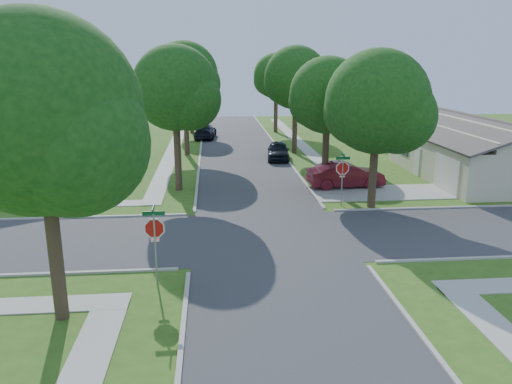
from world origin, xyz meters
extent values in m
plane|color=#365818|center=(0.00, 0.00, 0.00)|extent=(100.00, 100.00, 0.00)
cube|color=#333335|center=(0.00, 0.00, 0.00)|extent=(7.00, 100.00, 0.02)
cube|color=#9E9B91|center=(6.10, 26.00, 0.02)|extent=(1.20, 40.00, 0.04)
cube|color=#9E9B91|center=(-6.10, 26.00, 0.02)|extent=(1.20, 40.00, 0.04)
cube|color=#9E9B91|center=(7.90, 7.10, 0.03)|extent=(8.80, 3.60, 0.05)
cube|color=gray|center=(-4.70, -4.70, 1.35)|extent=(0.06, 0.06, 2.70)
cylinder|color=white|center=(-4.70, -4.70, 2.15)|extent=(1.05, 0.02, 1.05)
cylinder|color=red|center=(-4.70, -4.70, 2.15)|extent=(0.90, 0.03, 0.90)
cube|color=red|center=(-4.70, -4.70, 1.68)|extent=(0.34, 0.03, 0.12)
cube|color=white|center=(-4.70, -4.70, 1.68)|extent=(0.30, 0.03, 0.08)
cube|color=#0C5426|center=(-4.70, -4.70, 2.72)|extent=(0.80, 0.02, 0.16)
cube|color=#0C5426|center=(-4.70, -4.70, 2.90)|extent=(0.02, 0.80, 0.16)
cube|color=gray|center=(4.70, 4.70, 1.35)|extent=(0.06, 0.06, 2.70)
cylinder|color=white|center=(4.70, 4.70, 2.15)|extent=(1.05, 0.02, 1.05)
cylinder|color=red|center=(4.70, 4.70, 2.15)|extent=(0.90, 0.03, 0.90)
cube|color=red|center=(4.70, 4.70, 1.68)|extent=(0.34, 0.03, 0.12)
cube|color=white|center=(4.70, 4.70, 1.68)|extent=(0.30, 0.03, 0.08)
cube|color=#0C5426|center=(4.70, 4.70, 2.72)|extent=(0.80, 0.02, 0.16)
cube|color=#0C5426|center=(4.70, 4.70, 2.90)|extent=(0.02, 0.80, 0.16)
cylinder|color=#38281C|center=(4.70, 9.00, 1.98)|extent=(0.44, 0.44, 3.95)
sphere|color=#114110|center=(4.70, 9.00, 5.88)|extent=(4.80, 4.80, 4.80)
sphere|color=#114110|center=(5.54, 8.52, 5.28)|extent=(3.46, 3.46, 3.46)
sphere|color=#114110|center=(3.98, 9.60, 5.40)|extent=(3.26, 3.26, 3.26)
cylinder|color=#38281C|center=(4.70, 21.00, 2.15)|extent=(0.44, 0.44, 4.30)
sphere|color=#114110|center=(4.70, 21.00, 6.51)|extent=(5.40, 5.40, 5.40)
sphere|color=#114110|center=(5.65, 20.46, 5.84)|extent=(3.89, 3.89, 3.89)
sphere|color=#114110|center=(3.89, 21.68, 5.97)|extent=(3.67, 3.67, 3.67)
cylinder|color=#38281C|center=(4.70, 34.00, 2.10)|extent=(0.44, 0.44, 4.20)
sphere|color=#114110|center=(4.70, 34.00, 6.22)|extent=(5.00, 5.00, 5.00)
sphere|color=#114110|center=(5.58, 33.50, 5.60)|extent=(3.60, 3.60, 3.60)
sphere|color=#114110|center=(3.95, 34.62, 5.72)|extent=(3.40, 3.40, 3.40)
cylinder|color=#38281C|center=(-4.70, 9.00, 2.12)|extent=(0.44, 0.44, 4.25)
sphere|color=#114110|center=(-4.70, 9.00, 6.37)|extent=(5.20, 5.20, 5.20)
sphere|color=#114110|center=(-3.79, 8.48, 5.72)|extent=(3.74, 3.74, 3.74)
sphere|color=#114110|center=(-5.48, 9.65, 5.85)|extent=(3.54, 3.54, 3.54)
cylinder|color=#38281C|center=(-4.70, 21.00, 2.22)|extent=(0.44, 0.44, 4.44)
sphere|color=#114110|center=(-4.70, 21.00, 6.76)|extent=(5.60, 5.60, 5.60)
sphere|color=#114110|center=(-3.72, 20.44, 6.06)|extent=(4.03, 4.03, 4.03)
sphere|color=#114110|center=(-5.54, 21.70, 6.20)|extent=(3.81, 3.81, 3.81)
cylinder|color=#38281C|center=(-4.70, 34.00, 1.95)|extent=(0.44, 0.44, 3.90)
sphere|color=#114110|center=(-4.70, 34.00, 5.74)|extent=(4.60, 4.60, 4.60)
sphere|color=#114110|center=(-3.90, 33.54, 5.16)|extent=(3.31, 3.31, 3.31)
sphere|color=#114110|center=(-5.39, 34.58, 5.28)|extent=(3.13, 3.13, 3.13)
cylinder|color=#38281C|center=(-7.50, -7.00, 2.02)|extent=(0.44, 0.44, 4.04)
sphere|color=#114110|center=(-7.50, -7.00, 6.55)|extent=(6.00, 6.00, 6.00)
sphere|color=#114110|center=(-6.45, -7.60, 5.80)|extent=(4.32, 4.32, 4.32)
sphere|color=#114110|center=(-8.40, -6.25, 5.95)|extent=(4.08, 4.08, 4.08)
cylinder|color=#38281C|center=(6.30, 4.20, 1.77)|extent=(0.44, 0.44, 3.54)
sphere|color=#114110|center=(6.30, 4.20, 5.86)|extent=(5.60, 5.60, 5.60)
sphere|color=#114110|center=(7.28, 3.64, 5.16)|extent=(4.03, 4.03, 4.03)
sphere|color=#114110|center=(5.46, 4.90, 5.30)|extent=(3.81, 3.81, 3.81)
cube|color=#BFB597|center=(16.00, 11.00, 1.40)|extent=(8.00, 13.00, 2.80)
cube|color=#433D39|center=(18.00, 11.00, 3.45)|extent=(4.42, 13.60, 1.56)
cube|color=#433D39|center=(14.00, 11.00, 3.45)|extent=(4.42, 13.60, 1.56)
cube|color=silver|center=(11.97, 7.10, 1.10)|extent=(0.06, 3.20, 2.20)
cube|color=silver|center=(11.97, 11.65, 1.00)|extent=(0.06, 0.90, 2.00)
cube|color=#1E2633|center=(11.97, 14.25, 1.55)|extent=(0.06, 1.80, 1.10)
cube|color=#BFB597|center=(16.00, 29.00, 1.40)|extent=(8.00, 13.00, 2.80)
cube|color=#433D39|center=(18.00, 29.00, 3.45)|extent=(4.42, 13.60, 1.56)
cube|color=#433D39|center=(14.00, 29.00, 3.45)|extent=(4.42, 13.60, 1.56)
cube|color=silver|center=(11.97, 25.10, 1.10)|extent=(0.06, 3.20, 2.20)
cube|color=silver|center=(11.97, 29.65, 1.00)|extent=(0.06, 0.90, 2.00)
cube|color=#1E2633|center=(11.97, 32.25, 1.55)|extent=(0.06, 1.80, 1.10)
cube|color=#BFB597|center=(-16.00, 15.00, 1.40)|extent=(8.00, 13.00, 2.80)
cube|color=#433D39|center=(-14.00, 15.00, 3.45)|extent=(4.42, 13.60, 1.56)
cube|color=silver|center=(-11.97, 11.10, 1.10)|extent=(0.06, 3.20, 2.20)
cube|color=silver|center=(-11.97, 15.65, 1.00)|extent=(0.06, 0.90, 2.00)
cube|color=#1E2633|center=(-11.97, 18.25, 1.55)|extent=(0.06, 1.80, 1.10)
cube|color=#BFB597|center=(-16.00, 32.00, 1.40)|extent=(8.00, 13.00, 2.80)
cube|color=#433D39|center=(-14.00, 32.00, 3.45)|extent=(4.42, 13.60, 1.56)
cube|color=#433D39|center=(-18.00, 32.00, 3.45)|extent=(4.42, 13.60, 1.56)
cube|color=silver|center=(-11.97, 28.10, 1.10)|extent=(0.06, 3.20, 2.20)
cube|color=silver|center=(-11.97, 32.65, 1.00)|extent=(0.06, 0.90, 2.00)
cube|color=#1E2633|center=(-11.97, 35.25, 1.55)|extent=(0.06, 1.80, 1.10)
imported|color=#58121C|center=(6.00, 8.70, 0.81)|extent=(5.05, 2.10, 1.63)
imported|color=black|center=(2.90, 18.23, 0.74)|extent=(2.22, 4.51, 1.48)
imported|color=black|center=(-3.20, 30.02, 0.73)|extent=(2.51, 5.18, 1.45)
camera|label=1|loc=(-2.57, -22.00, 8.09)|focal=35.00mm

